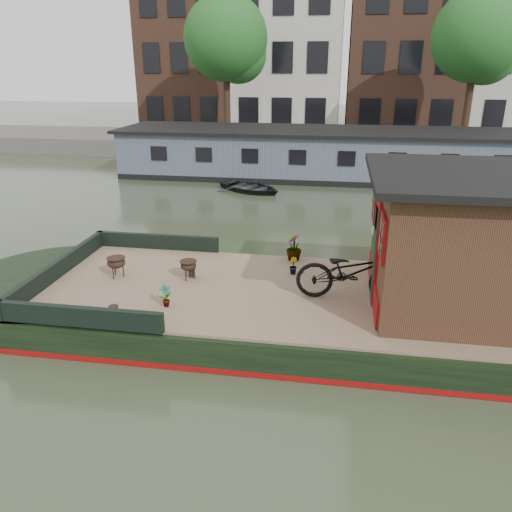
% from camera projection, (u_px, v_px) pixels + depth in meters
% --- Properties ---
extents(ground, '(120.00, 120.00, 0.00)m').
position_uv_depth(ground, '(347.00, 326.00, 9.70)').
color(ground, '#293320').
rests_on(ground, ground).
extents(houseboat_hull, '(14.01, 4.02, 0.60)m').
position_uv_depth(houseboat_hull, '(279.00, 308.00, 9.80)').
color(houseboat_hull, black).
rests_on(houseboat_hull, ground).
extents(houseboat_deck, '(11.80, 3.80, 0.05)m').
position_uv_depth(houseboat_deck, '(349.00, 297.00, 9.48)').
color(houseboat_deck, '#856952').
rests_on(houseboat_deck, houseboat_hull).
extents(bow_bulwark, '(3.00, 4.00, 0.35)m').
position_uv_depth(bow_bulwark, '(98.00, 271.00, 10.17)').
color(bow_bulwark, black).
rests_on(bow_bulwark, houseboat_deck).
extents(cabin, '(4.00, 3.50, 2.42)m').
position_uv_depth(cabin, '(480.00, 241.00, 8.70)').
color(cabin, black).
rests_on(cabin, houseboat_deck).
extents(bicycle, '(2.07, 0.84, 1.06)m').
position_uv_depth(bicycle, '(351.00, 272.00, 9.19)').
color(bicycle, black).
rests_on(bicycle, houseboat_deck).
extents(potted_plant_a, '(0.27, 0.27, 0.43)m').
position_uv_depth(potted_plant_a, '(165.00, 296.00, 8.96)').
color(potted_plant_a, brown).
rests_on(potted_plant_a, houseboat_deck).
extents(potted_plant_b, '(0.23, 0.24, 0.35)m').
position_uv_depth(potted_plant_b, '(293.00, 266.00, 10.41)').
color(potted_plant_b, brown).
rests_on(potted_plant_b, houseboat_deck).
extents(potted_plant_d, '(0.37, 0.37, 0.60)m').
position_uv_depth(potted_plant_d, '(294.00, 247.00, 11.11)').
color(potted_plant_d, '#9E462B').
rests_on(potted_plant_d, houseboat_deck).
extents(brazier_front, '(0.49, 0.49, 0.43)m').
position_uv_depth(brazier_front, '(117.00, 267.00, 10.24)').
color(brazier_front, black).
rests_on(brazier_front, houseboat_deck).
extents(brazier_rear, '(0.43, 0.43, 0.40)m').
position_uv_depth(brazier_rear, '(189.00, 270.00, 10.14)').
color(brazier_rear, black).
rests_on(brazier_rear, houseboat_deck).
extents(bollard_port, '(0.18, 0.18, 0.21)m').
position_uv_depth(bollard_port, '(191.00, 272.00, 10.29)').
color(bollard_port, black).
rests_on(bollard_port, houseboat_deck).
extents(bollard_stbd, '(0.17, 0.17, 0.20)m').
position_uv_depth(bollard_stbd, '(114.00, 311.00, 8.65)').
color(bollard_stbd, black).
rests_on(bollard_stbd, houseboat_deck).
extents(dinghy, '(3.41, 3.15, 0.58)m').
position_uv_depth(dinghy, '(251.00, 184.00, 20.02)').
color(dinghy, black).
rests_on(dinghy, ground).
extents(far_houseboat, '(20.40, 4.40, 2.11)m').
position_uv_depth(far_houseboat, '(346.00, 156.00, 22.26)').
color(far_houseboat, '#505B6B').
rests_on(far_houseboat, ground).
extents(quay, '(60.00, 6.00, 0.90)m').
position_uv_depth(quay, '(345.00, 146.00, 28.44)').
color(quay, '#47443F').
rests_on(quay, ground).
extents(townhouse_row, '(27.25, 8.00, 16.50)m').
position_uv_depth(townhouse_row, '(354.00, 13.00, 32.21)').
color(townhouse_row, brown).
rests_on(townhouse_row, ground).
extents(tree_left, '(4.40, 4.40, 7.40)m').
position_uv_depth(tree_left, '(229.00, 42.00, 26.14)').
color(tree_left, '#332316').
rests_on(tree_left, quay).
extents(tree_right, '(4.40, 4.40, 7.40)m').
position_uv_depth(tree_right, '(480.00, 40.00, 24.25)').
color(tree_right, '#332316').
rests_on(tree_right, quay).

